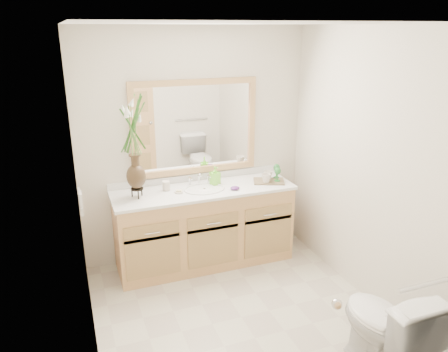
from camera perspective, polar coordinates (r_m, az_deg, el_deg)
name	(u,v)px	position (r m, az deg, el deg)	size (l,w,h in m)	color
floor	(241,317)	(3.96, 2.28, -17.94)	(2.60, 2.60, 0.00)	beige
ceiling	(246,23)	(3.17, 2.88, 19.31)	(2.40, 2.60, 0.02)	white
wall_back	(195,146)	(4.55, -3.84, 3.89)	(2.40, 0.02, 2.40)	beige
wall_front	(342,270)	(2.36, 15.19, -11.76)	(2.40, 0.02, 2.40)	beige
wall_left	(82,208)	(3.15, -18.08, -4.05)	(0.02, 2.60, 2.40)	beige
wall_right	(371,170)	(3.99, 18.64, 0.72)	(0.02, 2.60, 2.40)	beige
vanity	(204,227)	(4.58, -2.58, -6.71)	(1.80, 0.55, 0.80)	tan
counter	(204,190)	(4.41, -2.66, -1.84)	(1.84, 0.57, 0.03)	white
sink	(204,194)	(4.41, -2.58, -2.39)	(0.38, 0.34, 0.23)	white
mirror	(195,127)	(4.48, -3.82, 6.35)	(1.32, 0.04, 0.97)	white
switch_plate	(81,199)	(3.94, -18.20, -2.86)	(0.02, 0.12, 0.12)	white
door	(287,314)	(2.34, 8.22, -17.41)	(0.80, 0.03, 2.00)	tan
grab_bar	(435,282)	(2.93, 25.90, -12.37)	(0.03, 0.03, 0.55)	silver
toilet	(384,328)	(3.44, 20.20, -18.18)	(0.42, 0.75, 0.74)	white
flower_vase	(133,136)	(4.09, -11.75, 5.14)	(0.22, 0.22, 0.89)	black
tumbler	(166,186)	(4.38, -7.57, -1.27)	(0.07, 0.07, 0.10)	beige
soap_dish	(179,192)	(4.31, -5.90, -2.07)	(0.09, 0.09, 0.03)	beige
soap_bottle	(215,176)	(4.50, -1.18, -0.04)	(0.08, 0.08, 0.17)	#74DF34
purple_dish	(235,188)	(4.37, 1.43, -1.58)	(0.10, 0.08, 0.03)	#542369
tray	(269,181)	(4.61, 5.88, -0.68)	(0.32, 0.21, 0.02)	brown
mug_left	(266,178)	(4.54, 5.54, -0.24)	(0.10, 0.09, 0.10)	beige
mug_right	(268,175)	(4.65, 5.78, 0.16)	(0.09, 0.08, 0.09)	beige
goblet_front	(278,172)	(4.58, 7.02, 0.57)	(0.07, 0.07, 0.15)	#287930
goblet_back	(277,168)	(4.67, 6.89, 0.98)	(0.07, 0.07, 0.15)	#287930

